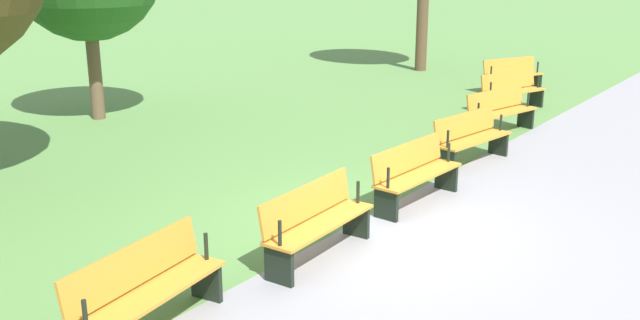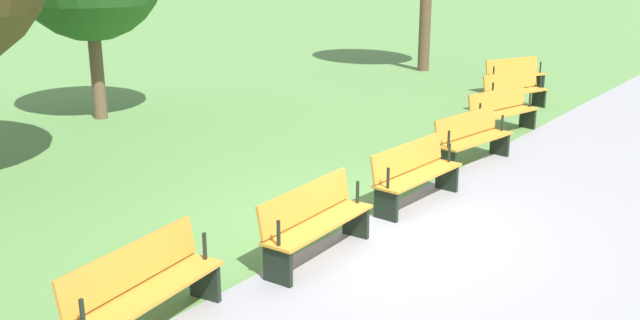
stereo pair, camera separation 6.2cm
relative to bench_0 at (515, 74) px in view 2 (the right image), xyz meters
The scene contains 9 objects.
ground_plane 10.78m from the bench_0, 12.57° to the left, with size 120.00×120.00×0.00m, color #5B8C47.
path_paving 11.33m from the bench_0, 21.79° to the left, with size 36.03×4.39×0.01m, color #939399.
bench_0 is the anchor object (origin of this frame).
bench_1 2.41m from the bench_0, 21.73° to the left, with size 1.84×1.03×0.89m.
bench_2 4.81m from the bench_0, 19.01° to the left, with size 1.84×0.88×0.89m.
bench_3 7.20m from the bench_0, 16.29° to the left, with size 1.83×0.72×0.89m.
bench_4 9.58m from the bench_0, 13.57° to the left, with size 1.80×0.56×0.89m.
bench_5 11.93m from the bench_0, 10.86° to the left, with size 1.80×0.56×0.89m.
bench_6 14.26m from the bench_0, ahead, with size 1.83×0.72×0.89m.
Camera 2 is at (7.41, 4.67, 3.53)m, focal length 39.14 mm.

